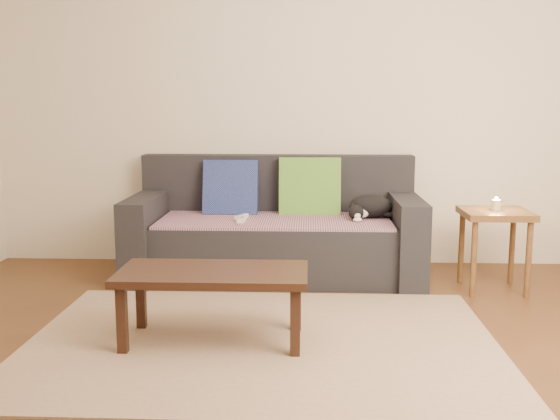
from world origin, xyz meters
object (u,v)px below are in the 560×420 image
Objects in this scene: sofa at (276,234)px; wii_remote_b at (242,217)px; side_table at (495,224)px; coffee_table at (213,279)px; cat at (369,207)px; wii_remote_a at (242,220)px.

sofa is 14.00× the size of wii_remote_b.
sofa is 1.55m from side_table.
side_table is 2.08m from coffee_table.
sofa is at bearing -43.02° from wii_remote_b.
cat is 2.60× the size of wii_remote_b.
wii_remote_b is at bearing 12.89° from wii_remote_a.
wii_remote_b is (-0.93, -0.08, -0.07)m from cat.
wii_remote_a is 0.27× the size of side_table.
wii_remote_a is 0.15× the size of coffee_table.
side_table is at bearing -74.19° from wii_remote_b.
cat is at bearing -61.37° from wii_remote_b.
cat is 0.88m from side_table.
wii_remote_b is at bearing 170.72° from cat.
coffee_table is at bearing -138.28° from cat.
wii_remote_b is at bearing -156.47° from sofa.
wii_remote_a reaches higher than coffee_table.
sofa reaches higher than wii_remote_a.
side_table is at bearing -35.66° from cat.
wii_remote_a is at bearing -150.76° from wii_remote_b.
coffee_table is (-1.76, -1.09, -0.11)m from side_table.
cat is 2.60× the size of wii_remote_a.
sofa is 5.39× the size of cat.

